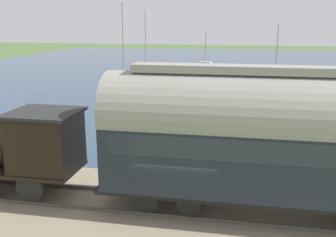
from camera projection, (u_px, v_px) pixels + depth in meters
name	position (u px, v px, depth m)	size (l,w,h in m)	color
ground_plane	(180.00, 224.00, 13.22)	(200.00, 200.00, 0.00)	#516B38
harbor_water	(230.00, 70.00, 54.33)	(80.00, 80.00, 0.01)	#2D4760
rail_embankment	(180.00, 215.00, 13.19)	(5.65, 56.00, 0.71)	gray
steam_locomotive	(9.00, 146.00, 13.82)	(2.14, 6.55, 3.30)	black
passenger_coach	(273.00, 136.00, 11.95)	(2.53, 10.87, 4.65)	black
sailboat_red	(205.00, 71.00, 47.39)	(2.44, 5.11, 5.46)	#B72D23
sailboat_white	(146.00, 77.00, 42.63)	(3.86, 5.76, 7.70)	white
sailboat_yellow	(124.00, 92.00, 35.06)	(4.44, 5.42, 8.15)	gold
sailboat_black	(275.00, 79.00, 41.93)	(1.69, 5.95, 6.27)	black
rowboat_near_shore	(50.00, 131.00, 23.56)	(1.04, 2.38, 0.36)	#B7B2A3
rowboat_mid_harbor	(163.00, 138.00, 22.14)	(1.89, 2.48, 0.48)	beige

